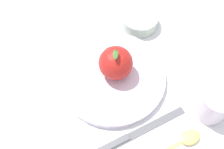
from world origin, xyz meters
The scene contains 7 objects.
ground_plane centered at (0.00, 0.00, 0.00)m, with size 2.40×2.40×0.00m, color silver.
dinner_plate centered at (-0.01, -0.01, 0.01)m, with size 0.27×0.27×0.02m.
apple centered at (-0.02, -0.01, 0.06)m, with size 0.08×0.08×0.09m.
side_bowl centered at (-0.19, 0.05, 0.02)m, with size 0.10×0.10×0.04m.
cup centered at (0.06, 0.22, 0.04)m, with size 0.07×0.07×0.08m.
knife centered at (0.14, 0.05, 0.00)m, with size 0.14×0.20×0.01m.
spoon centered at (0.14, 0.15, 0.01)m, with size 0.11×0.17×0.01m.
Camera 1 is at (0.33, 0.01, 0.59)m, focal length 43.01 mm.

